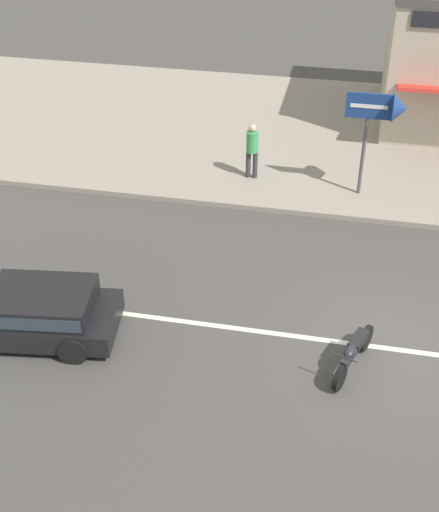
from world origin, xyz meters
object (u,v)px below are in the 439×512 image
hatchback_black_0 (32,311)px  pedestrian_near_clock (252,147)px  motorcycle_0 (354,352)px  arrow_signboard (391,112)px

hatchback_black_0 → pedestrian_near_clock: 8.33m
hatchback_black_0 → motorcycle_0: size_ratio=2.25×
motorcycle_0 → pedestrian_near_clock: size_ratio=1.11×
hatchback_black_0 → motorcycle_0: bearing=2.3°
arrow_signboard → pedestrian_near_clock: 3.97m
arrow_signboard → pedestrian_near_clock: bearing=174.4°
motorcycle_0 → arrow_signboard: (0.39, 6.98, 2.19)m
arrow_signboard → pedestrian_near_clock: arrow_signboard is taller
motorcycle_0 → arrow_signboard: size_ratio=0.62×
pedestrian_near_clock → arrow_signboard: bearing=-5.6°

